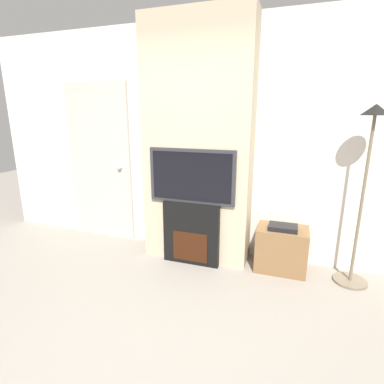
{
  "coord_description": "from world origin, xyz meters",
  "views": [
    {
      "loc": [
        1.04,
        -1.41,
        1.7
      ],
      "look_at": [
        0.0,
        1.61,
        0.85
      ],
      "focal_mm": 28.0,
      "sensor_mm": 36.0,
      "label": 1
    }
  ],
  "objects_px": {
    "floor_lamp": "(366,172)",
    "media_stand": "(281,248)",
    "television": "(192,176)",
    "fireplace": "(192,233)"
  },
  "relations": [
    {
      "from": "television",
      "to": "fireplace",
      "type": "bearing_deg",
      "value": 90.0
    },
    {
      "from": "television",
      "to": "media_stand",
      "type": "bearing_deg",
      "value": 9.34
    },
    {
      "from": "television",
      "to": "floor_lamp",
      "type": "xyz_separation_m",
      "value": [
        1.69,
        0.12,
        0.13
      ]
    },
    {
      "from": "media_stand",
      "to": "floor_lamp",
      "type": "bearing_deg",
      "value": -3.32
    },
    {
      "from": "floor_lamp",
      "to": "media_stand",
      "type": "relative_size",
      "value": 3.29
    },
    {
      "from": "fireplace",
      "to": "floor_lamp",
      "type": "bearing_deg",
      "value": 4.05
    },
    {
      "from": "fireplace",
      "to": "media_stand",
      "type": "height_order",
      "value": "fireplace"
    },
    {
      "from": "media_stand",
      "to": "television",
      "type": "bearing_deg",
      "value": -170.66
    },
    {
      "from": "fireplace",
      "to": "television",
      "type": "relative_size",
      "value": 0.75
    },
    {
      "from": "floor_lamp",
      "to": "media_stand",
      "type": "height_order",
      "value": "floor_lamp"
    }
  ]
}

